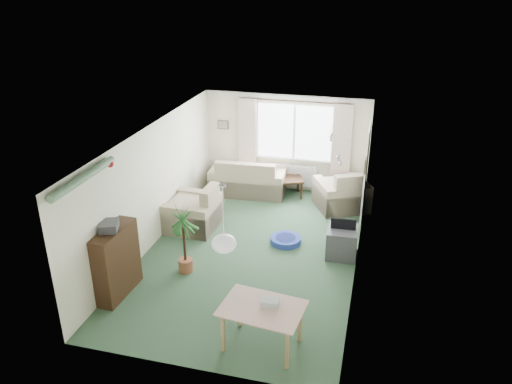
% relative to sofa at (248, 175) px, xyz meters
% --- Properties ---
extents(ground, '(6.50, 6.50, 0.00)m').
position_rel_sofa_xyz_m(ground, '(0.83, -2.75, -0.45)').
color(ground, '#2D4C33').
extents(window, '(1.80, 0.03, 1.30)m').
position_rel_sofa_xyz_m(window, '(1.03, 0.48, 1.05)').
color(window, white).
extents(curtain_rod, '(2.60, 0.03, 0.03)m').
position_rel_sofa_xyz_m(curtain_rod, '(1.03, 0.40, 1.82)').
color(curtain_rod, black).
extents(curtain_left, '(0.45, 0.08, 2.00)m').
position_rel_sofa_xyz_m(curtain_left, '(-0.12, 0.38, 0.82)').
color(curtain_left, beige).
extents(curtain_right, '(0.45, 0.08, 2.00)m').
position_rel_sofa_xyz_m(curtain_right, '(2.18, 0.38, 0.82)').
color(curtain_right, beige).
extents(radiator, '(1.20, 0.10, 0.55)m').
position_rel_sofa_xyz_m(radiator, '(1.03, 0.44, -0.05)').
color(radiator, white).
extents(doorway, '(0.03, 0.95, 2.00)m').
position_rel_sofa_xyz_m(doorway, '(2.81, -0.55, 0.55)').
color(doorway, black).
extents(pendant_lamp, '(0.36, 0.36, 0.36)m').
position_rel_sofa_xyz_m(pendant_lamp, '(1.03, -5.05, 1.03)').
color(pendant_lamp, white).
extents(tinsel_garland, '(1.60, 1.60, 0.12)m').
position_rel_sofa_xyz_m(tinsel_garland, '(-1.09, -5.05, 1.83)').
color(tinsel_garland, '#196626').
extents(bauble_cluster_a, '(0.20, 0.20, 0.20)m').
position_rel_sofa_xyz_m(bauble_cluster_a, '(2.13, -1.85, 1.77)').
color(bauble_cluster_a, silver).
extents(bauble_cluster_b, '(0.20, 0.20, 0.20)m').
position_rel_sofa_xyz_m(bauble_cluster_b, '(2.43, -3.05, 1.77)').
color(bauble_cluster_b, silver).
extents(wall_picture_back, '(0.28, 0.03, 0.22)m').
position_rel_sofa_xyz_m(wall_picture_back, '(-0.77, 0.48, 1.10)').
color(wall_picture_back, brown).
extents(wall_picture_right, '(0.03, 0.24, 0.30)m').
position_rel_sofa_xyz_m(wall_picture_right, '(2.81, -1.55, 1.10)').
color(wall_picture_right, brown).
extents(sofa, '(1.88, 1.08, 0.91)m').
position_rel_sofa_xyz_m(sofa, '(0.00, 0.00, 0.00)').
color(sofa, beige).
rests_on(sofa, ground).
extents(armchair_corner, '(1.42, 1.40, 0.97)m').
position_rel_sofa_xyz_m(armchair_corner, '(2.30, -0.29, 0.03)').
color(armchair_corner, '#C5B795').
rests_on(armchair_corner, ground).
extents(armchair_left, '(1.06, 1.11, 0.97)m').
position_rel_sofa_xyz_m(armchair_left, '(-0.67, -2.05, 0.03)').
color(armchair_left, beige).
rests_on(armchair_left, ground).
extents(coffee_table, '(1.15, 0.88, 0.46)m').
position_rel_sofa_xyz_m(coffee_table, '(0.83, 0.00, -0.23)').
color(coffee_table, black).
rests_on(coffee_table, ground).
extents(photo_frame, '(0.12, 0.07, 0.16)m').
position_rel_sofa_xyz_m(photo_frame, '(0.74, -0.03, 0.08)').
color(photo_frame, brown).
rests_on(photo_frame, coffee_table).
extents(bookshelf, '(0.38, 1.01, 1.22)m').
position_rel_sofa_xyz_m(bookshelf, '(-1.01, -4.63, 0.15)').
color(bookshelf, black).
rests_on(bookshelf, ground).
extents(hifi_box, '(0.39, 0.43, 0.14)m').
position_rel_sofa_xyz_m(hifi_box, '(-1.04, -4.65, 0.83)').
color(hifi_box, '#37373C').
rests_on(hifi_box, bookshelf).
extents(houseplant, '(0.64, 0.64, 1.31)m').
position_rel_sofa_xyz_m(houseplant, '(-0.17, -3.72, 0.20)').
color(houseplant, '#216024').
rests_on(houseplant, ground).
extents(dining_table, '(1.14, 0.83, 0.66)m').
position_rel_sofa_xyz_m(dining_table, '(1.66, -5.31, -0.12)').
color(dining_table, '#A08E57').
rests_on(dining_table, ground).
extents(gift_box, '(0.26, 0.20, 0.12)m').
position_rel_sofa_xyz_m(gift_box, '(1.75, -5.24, 0.27)').
color(gift_box, '#AFB1BA').
rests_on(gift_box, dining_table).
extents(tv_cube, '(0.59, 0.64, 0.57)m').
position_rel_sofa_xyz_m(tv_cube, '(2.53, -2.44, -0.17)').
color(tv_cube, '#3A3B40').
rests_on(tv_cube, ground).
extents(pet_bed, '(0.69, 0.69, 0.12)m').
position_rel_sofa_xyz_m(pet_bed, '(1.40, -2.25, -0.39)').
color(pet_bed, '#22429F').
rests_on(pet_bed, ground).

